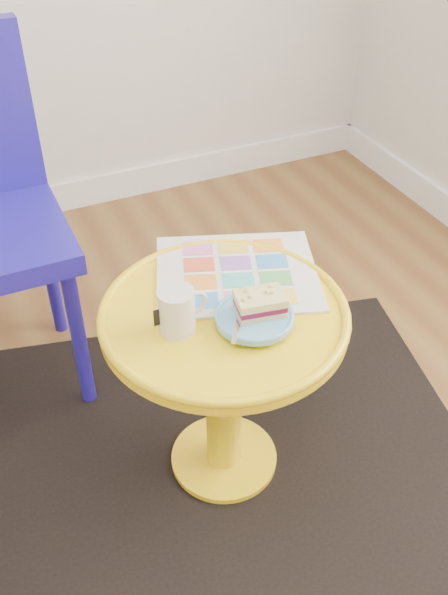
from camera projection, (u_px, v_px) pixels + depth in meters
name	position (u px, v px, depth m)	size (l,w,h in m)	color
rug	(224.00, 460.00, 1.73)	(1.30, 1.10, 0.01)	black
side_table	(224.00, 360.00, 1.51)	(0.54, 0.54, 0.51)	yellow
newspaper	(237.00, 273.00, 1.52)	(0.37, 0.31, 0.01)	silver
mug	(178.00, 309.00, 1.34)	(0.11, 0.08, 0.10)	silver
plate	(254.00, 318.00, 1.37)	(0.16, 0.16, 0.02)	#63AAD2
cake_slice	(260.00, 303.00, 1.36)	(0.11, 0.08, 0.04)	#D3BC8C
fork	(239.00, 318.00, 1.36)	(0.09, 0.13, 0.00)	silver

